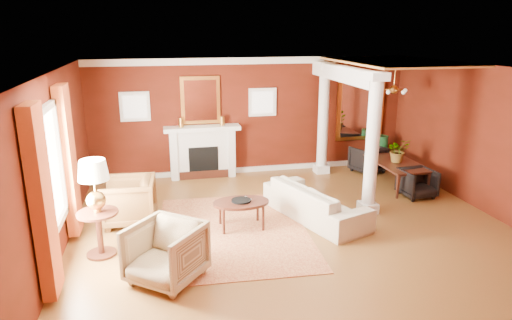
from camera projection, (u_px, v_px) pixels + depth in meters
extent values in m
plane|color=brown|center=(291.00, 225.00, 8.60)|extent=(8.00, 8.00, 0.00)
cube|color=#54160B|center=(253.00, 116.00, 11.48)|extent=(8.00, 0.04, 2.90)
cube|color=#54160B|center=(387.00, 234.00, 4.92)|extent=(8.00, 0.04, 2.90)
cube|color=#54160B|center=(56.00, 165.00, 7.37)|extent=(0.04, 7.00, 2.90)
cube|color=#54160B|center=(487.00, 140.00, 9.03)|extent=(0.04, 7.00, 2.90)
cube|color=silver|center=(295.00, 70.00, 7.80)|extent=(8.00, 7.00, 0.04)
cube|color=white|center=(203.00, 153.00, 11.29)|extent=(1.60, 0.34, 1.20)
cube|color=black|center=(204.00, 161.00, 11.17)|extent=(0.72, 0.03, 0.70)
cube|color=black|center=(204.00, 175.00, 11.26)|extent=(1.20, 0.05, 0.20)
cube|color=white|center=(202.00, 128.00, 11.07)|extent=(1.85, 0.42, 0.10)
cube|color=white|center=(174.00, 155.00, 11.12)|extent=(0.16, 0.40, 1.20)
cube|color=white|center=(231.00, 152.00, 11.41)|extent=(0.16, 0.40, 1.20)
cube|color=gold|center=(200.00, 100.00, 11.05)|extent=(0.95, 0.06, 1.15)
cube|color=white|center=(201.00, 100.00, 11.02)|extent=(0.78, 0.02, 0.98)
cube|color=white|center=(135.00, 107.00, 10.77)|extent=(0.70, 0.06, 0.70)
cube|color=white|center=(135.00, 107.00, 10.73)|extent=(0.54, 0.02, 0.54)
cube|color=white|center=(262.00, 102.00, 11.41)|extent=(0.70, 0.06, 0.70)
cube|color=white|center=(263.00, 102.00, 11.37)|extent=(0.54, 0.02, 0.54)
cube|color=white|center=(48.00, 170.00, 6.78)|extent=(0.03, 1.30, 1.70)
cube|color=white|center=(40.00, 185.00, 6.13)|extent=(0.08, 0.10, 1.90)
cube|color=white|center=(60.00, 157.00, 7.45)|extent=(0.08, 0.10, 1.90)
cube|color=#A63C1C|center=(42.00, 203.00, 5.91)|extent=(0.18, 0.55, 2.60)
cube|color=#A63C1C|center=(68.00, 161.00, 7.79)|extent=(0.18, 0.55, 2.60)
cube|color=white|center=(368.00, 207.00, 9.21)|extent=(0.34, 0.34, 0.20)
cylinder|color=white|center=(373.00, 142.00, 8.83)|extent=(0.26, 0.26, 2.50)
cube|color=white|center=(377.00, 76.00, 8.48)|extent=(0.36, 0.36, 0.16)
cube|color=white|center=(321.00, 169.00, 11.74)|extent=(0.34, 0.34, 0.20)
cylinder|color=white|center=(323.00, 117.00, 11.36)|extent=(0.26, 0.26, 2.50)
cube|color=white|center=(325.00, 65.00, 11.01)|extent=(0.36, 0.36, 0.16)
cube|color=white|center=(343.00, 74.00, 10.01)|extent=(0.30, 3.20, 0.32)
cube|color=#DC8D40|center=(395.00, 62.00, 10.03)|extent=(2.30, 3.40, 0.04)
cube|color=gold|center=(360.00, 108.00, 12.02)|extent=(1.30, 0.06, 1.70)
cube|color=white|center=(361.00, 108.00, 11.98)|extent=(1.10, 0.02, 1.50)
cylinder|color=gold|center=(395.00, 75.00, 10.17)|extent=(0.02, 0.02, 0.65)
sphere|color=gold|center=(394.00, 90.00, 10.26)|extent=(0.20, 0.20, 0.20)
sphere|color=beige|center=(405.00, 91.00, 10.33)|extent=(0.09, 0.09, 0.09)
sphere|color=beige|center=(391.00, 89.00, 10.54)|extent=(0.09, 0.09, 0.09)
sphere|color=beige|center=(381.00, 90.00, 10.38)|extent=(0.09, 0.09, 0.09)
sphere|color=beige|center=(388.00, 92.00, 10.07)|extent=(0.09, 0.09, 0.09)
sphere|color=beige|center=(403.00, 92.00, 10.04)|extent=(0.09, 0.09, 0.09)
cube|color=white|center=(253.00, 61.00, 11.06)|extent=(8.00, 0.08, 0.16)
cube|color=white|center=(253.00, 169.00, 11.83)|extent=(8.00, 0.08, 0.12)
cube|color=maroon|center=(233.00, 231.00, 8.36)|extent=(2.82, 3.66, 0.01)
imported|color=beige|center=(316.00, 196.00, 8.83)|extent=(1.43, 2.42, 0.91)
imported|color=black|center=(129.00, 199.00, 8.59)|extent=(0.94, 1.00, 0.97)
imported|color=tan|center=(166.00, 250.00, 6.60)|extent=(1.29, 1.28, 0.97)
cylinder|color=black|center=(241.00, 203.00, 8.37)|extent=(1.04, 1.04, 0.05)
cylinder|color=black|center=(224.00, 223.00, 8.15)|extent=(0.05, 0.05, 0.47)
cylinder|color=black|center=(263.00, 219.00, 8.30)|extent=(0.05, 0.05, 0.47)
cylinder|color=black|center=(220.00, 213.00, 8.58)|extent=(0.05, 0.05, 0.47)
cylinder|color=black|center=(258.00, 210.00, 8.73)|extent=(0.05, 0.05, 0.47)
imported|color=black|center=(242.00, 195.00, 8.40)|extent=(0.15, 0.07, 0.21)
cylinder|color=black|center=(102.00, 253.00, 7.49)|extent=(0.48, 0.48, 0.04)
cylinder|color=black|center=(100.00, 234.00, 7.39)|extent=(0.10, 0.10, 0.74)
cylinder|color=black|center=(98.00, 213.00, 7.29)|extent=(0.65, 0.65, 0.04)
sphere|color=gold|center=(96.00, 200.00, 7.23)|extent=(0.30, 0.30, 0.30)
cylinder|color=gold|center=(95.00, 188.00, 7.17)|extent=(0.03, 0.03, 0.32)
cone|color=beige|center=(93.00, 170.00, 7.09)|extent=(0.48, 0.48, 0.32)
imported|color=black|center=(398.00, 167.00, 10.62)|extent=(0.61, 1.67, 0.93)
imported|color=black|center=(417.00, 182.00, 9.98)|extent=(0.72, 0.68, 0.69)
imported|color=black|center=(368.00, 158.00, 11.70)|extent=(0.92, 0.90, 0.75)
sphere|color=#15441F|center=(380.00, 162.00, 12.06)|extent=(0.37, 0.37, 0.37)
cylinder|color=#15441F|center=(381.00, 152.00, 11.98)|extent=(0.33, 0.33, 0.89)
imported|color=#26591E|center=(399.00, 139.00, 10.45)|extent=(0.52, 0.58, 0.44)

